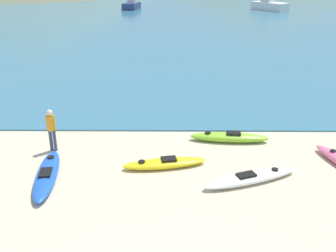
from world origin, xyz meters
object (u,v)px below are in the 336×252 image
Objects in this scene: kayak_on_sand_1 at (165,163)px; moored_boat_0 at (270,5)px; person_near_waterline at (51,128)px; kayak_on_sand_5 at (229,137)px; moored_boat_2 at (132,5)px; kayak_on_sand_2 at (250,178)px; kayak_on_sand_3 at (47,174)px.

kayak_on_sand_1 is 45.62m from moored_boat_0.
person_near_waterline is at bearing -112.45° from moored_boat_0.
moored_boat_2 is (-7.72, 42.58, 0.40)m from kayak_on_sand_5.
kayak_on_sand_5 is at bearing 94.94° from kayak_on_sand_2.
person_near_waterline is at bearing 162.47° from kayak_on_sand_2.
kayak_on_sand_2 is 46.25m from moored_boat_2.
kayak_on_sand_2 is at bearing -17.53° from person_near_waterline.
kayak_on_sand_1 is 0.95× the size of kayak_on_sand_5.
kayak_on_sand_1 is 4.29m from person_near_waterline.
kayak_on_sand_2 is 0.64× the size of moored_boat_0.
kayak_on_sand_3 is 2.10× the size of person_near_waterline.
person_near_waterline is (-6.48, -0.84, 0.74)m from kayak_on_sand_5.
kayak_on_sand_1 is 0.89× the size of kayak_on_sand_2.
kayak_on_sand_5 is 43.27m from moored_boat_2.
moored_boat_0 is (13.47, 43.58, 0.55)m from kayak_on_sand_1.
moored_boat_2 reaches higher than kayak_on_sand_3.
person_near_waterline is (-4.05, 1.19, 0.77)m from kayak_on_sand_1.
kayak_on_sand_1 is at bearing 12.09° from kayak_on_sand_3.
kayak_on_sand_5 is at bearing -104.88° from moored_boat_0.
person_near_waterline is at bearing 99.59° from kayak_on_sand_3.
kayak_on_sand_1 is at bearing -83.24° from moored_boat_2.
kayak_on_sand_2 is at bearing -85.06° from kayak_on_sand_5.
kayak_on_sand_2 is 1.07× the size of kayak_on_sand_5.
moored_boat_2 is at bearing 176.87° from moored_boat_0.
moored_boat_0 is at bearing 75.12° from kayak_on_sand_5.
moored_boat_0 is 18.78m from moored_boat_2.
kayak_on_sand_3 is 2.15m from person_near_waterline.
person_near_waterline reaches higher than kayak_on_sand_5.
kayak_on_sand_2 is at bearing -19.29° from kayak_on_sand_1.
moored_boat_0 reaches higher than moored_boat_2.
moored_boat_0 is at bearing 76.39° from kayak_on_sand_2.
moored_boat_2 is at bearing 99.93° from kayak_on_sand_2.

